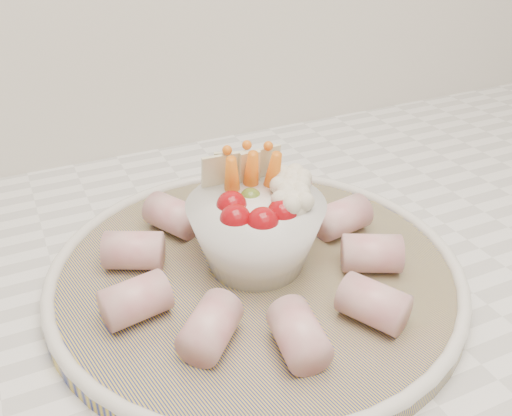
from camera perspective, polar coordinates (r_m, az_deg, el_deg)
name	(u,v)px	position (r m, az deg, el deg)	size (l,w,h in m)	color
serving_platter	(256,271)	(0.53, -0.01, -6.34)	(0.44, 0.44, 0.02)	navy
veggie_bowl	(258,227)	(0.51, 0.17, -1.87)	(0.12, 0.12, 0.10)	white
cured_meat_rolls	(255,252)	(0.52, -0.09, -4.43)	(0.28, 0.28, 0.04)	#BE5663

